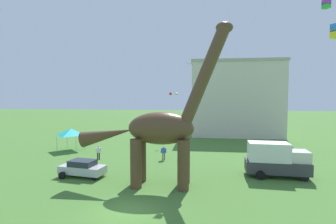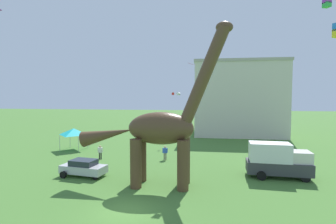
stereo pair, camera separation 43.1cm
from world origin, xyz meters
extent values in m
plane|color=#42702D|center=(0.00, 0.00, 0.00)|extent=(240.00, 240.00, 0.00)
cylinder|color=#513823|center=(3.40, 6.12, 2.01)|extent=(0.93, 0.93, 4.02)
cylinder|color=#513823|center=(3.40, 4.35, 2.01)|extent=(0.93, 0.93, 4.02)
cylinder|color=#513823|center=(-0.44, 6.12, 2.01)|extent=(0.93, 0.93, 4.02)
cylinder|color=#513823|center=(-0.44, 4.35, 2.01)|extent=(0.93, 0.93, 4.02)
ellipsoid|color=#513823|center=(1.48, 5.23, 4.83)|extent=(5.50, 2.37, 2.71)
cylinder|color=#513823|center=(5.05, 5.23, 9.16)|extent=(3.95, 1.01, 7.83)
ellipsoid|color=#513823|center=(6.55, 5.23, 12.88)|extent=(1.35, 0.85, 0.93)
cone|color=#513823|center=(-3.13, 5.23, 4.21)|extent=(4.83, 1.35, 2.29)
cube|color=#B7B7BC|center=(-6.13, 6.67, 0.67)|extent=(4.43, 2.41, 0.72)
cube|color=#232B35|center=(-6.13, 6.67, 1.29)|extent=(2.48, 1.90, 0.52)
cylinder|color=black|center=(-4.58, 7.56, 0.31)|extent=(0.65, 0.31, 0.62)
cylinder|color=black|center=(-4.58, 5.78, 0.31)|extent=(0.65, 0.31, 0.62)
cylinder|color=black|center=(-7.69, 7.56, 0.31)|extent=(0.65, 0.31, 0.62)
cylinder|color=black|center=(-7.69, 5.78, 0.31)|extent=(0.65, 0.31, 0.62)
cube|color=#38383D|center=(11.82, 8.82, 0.95)|extent=(5.73, 2.47, 1.10)
cube|color=silver|center=(13.66, 8.82, 2.00)|extent=(1.92, 2.05, 1.00)
cube|color=silver|center=(11.03, 8.82, 2.35)|extent=(3.71, 2.25, 1.70)
cylinder|color=black|center=(13.83, 9.87, 0.40)|extent=(0.82, 0.31, 0.80)
cylinder|color=black|center=(13.83, 7.77, 0.40)|extent=(0.82, 0.31, 0.80)
cylinder|color=black|center=(10.14, 9.87, 0.40)|extent=(0.82, 0.31, 0.80)
cylinder|color=black|center=(10.14, 7.77, 0.40)|extent=(0.82, 0.31, 0.80)
cylinder|color=#6B6056|center=(0.40, 13.81, 0.41)|extent=(0.14, 0.14, 0.82)
cylinder|color=#6B6056|center=(0.60, 13.81, 0.41)|extent=(0.14, 0.14, 0.82)
cube|color=blue|center=(0.50, 13.81, 1.11)|extent=(0.44, 0.27, 0.58)
sphere|color=tan|center=(0.50, 13.81, 1.52)|extent=(0.26, 0.26, 0.26)
cylinder|color=blue|center=(0.24, 13.81, 1.13)|extent=(0.11, 0.11, 0.55)
cylinder|color=blue|center=(0.75, 13.81, 1.13)|extent=(0.11, 0.11, 0.55)
cylinder|color=black|center=(-7.25, 12.97, 0.41)|extent=(0.14, 0.14, 0.83)
cylinder|color=black|center=(-7.05, 12.97, 0.41)|extent=(0.14, 0.14, 0.83)
cube|color=silver|center=(-7.15, 12.97, 1.12)|extent=(0.45, 0.28, 0.58)
sphere|color=tan|center=(-7.15, 12.97, 1.54)|extent=(0.26, 0.26, 0.26)
cylinder|color=silver|center=(-7.41, 12.97, 1.15)|extent=(0.11, 0.11, 0.56)
cylinder|color=silver|center=(-6.89, 12.97, 1.15)|extent=(0.11, 0.11, 0.56)
cylinder|color=#B2B2B7|center=(-11.62, 19.02, 1.05)|extent=(0.06, 0.06, 2.10)
cylinder|color=#B2B2B7|center=(-11.62, 16.32, 1.05)|extent=(0.06, 0.06, 2.10)
cylinder|color=#B2B2B7|center=(-14.32, 19.02, 1.05)|extent=(0.06, 0.06, 2.10)
cylinder|color=#B2B2B7|center=(-14.32, 16.32, 1.05)|extent=(0.06, 0.06, 2.10)
pyramid|color=#19B2B7|center=(-12.97, 17.67, 2.55)|extent=(3.15, 3.15, 0.90)
cylinder|color=white|center=(0.89, 24.92, 7.85)|extent=(0.55, 1.54, 0.42)
cone|color=red|center=(0.06, 24.99, 7.85)|extent=(0.48, 0.41, 0.44)
cube|color=purple|center=(12.85, 2.59, 13.63)|extent=(0.51, 0.51, 0.31)
cube|color=green|center=(12.85, 2.59, 13.39)|extent=(0.51, 0.51, 0.31)
cube|color=pink|center=(3.79, 8.02, 10.43)|extent=(0.69, 0.81, 0.15)
cube|color=beige|center=(11.37, 36.62, 6.75)|extent=(16.31, 12.71, 13.50)
cube|color=#ABA396|center=(11.37, 36.62, 13.75)|extent=(16.64, 12.97, 0.50)
camera|label=1|loc=(4.70, -15.86, 7.52)|focal=27.66mm
camera|label=2|loc=(5.13, -15.81, 7.52)|focal=27.66mm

